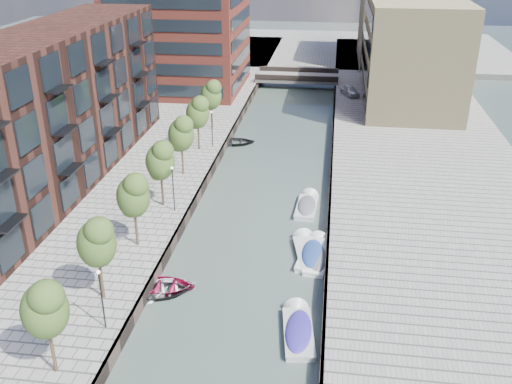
% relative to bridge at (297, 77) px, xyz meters
% --- Properties ---
extents(water, '(300.00, 300.00, 0.00)m').
position_rel_bridge_xyz_m(water, '(0.00, -32.00, -1.39)').
color(water, '#38473F').
rests_on(water, ground).
extents(quay_right, '(20.00, 140.00, 1.00)m').
position_rel_bridge_xyz_m(quay_right, '(16.00, -32.00, -0.89)').
color(quay_right, gray).
rests_on(quay_right, ground).
extents(quay_wall_left, '(0.25, 140.00, 1.00)m').
position_rel_bridge_xyz_m(quay_wall_left, '(-6.10, -32.00, -0.89)').
color(quay_wall_left, '#332823').
rests_on(quay_wall_left, ground).
extents(quay_wall_right, '(0.25, 140.00, 1.00)m').
position_rel_bridge_xyz_m(quay_wall_right, '(6.10, -32.00, -0.89)').
color(quay_wall_right, '#332823').
rests_on(quay_wall_right, ground).
extents(far_closure, '(80.00, 40.00, 1.00)m').
position_rel_bridge_xyz_m(far_closure, '(0.00, 28.00, -0.89)').
color(far_closure, gray).
rests_on(far_closure, ground).
extents(apartment_block, '(8.00, 38.00, 14.00)m').
position_rel_bridge_xyz_m(apartment_block, '(-20.00, -42.00, 6.61)').
color(apartment_block, black).
rests_on(apartment_block, quay_left).
extents(tan_block_near, '(12.00, 25.00, 14.00)m').
position_rel_bridge_xyz_m(tan_block_near, '(16.00, -10.00, 6.61)').
color(tan_block_near, tan).
rests_on(tan_block_near, quay_right).
extents(tan_block_far, '(12.00, 20.00, 16.00)m').
position_rel_bridge_xyz_m(tan_block_far, '(16.00, 16.00, 7.61)').
color(tan_block_far, tan).
rests_on(tan_block_far, quay_right).
extents(bridge, '(13.00, 6.00, 1.30)m').
position_rel_bridge_xyz_m(bridge, '(0.00, 0.00, 0.00)').
color(bridge, gray).
rests_on(bridge, ground).
extents(tree_0, '(2.50, 2.50, 5.95)m').
position_rel_bridge_xyz_m(tree_0, '(-8.50, -68.00, 3.92)').
color(tree_0, '#382619').
rests_on(tree_0, quay_left).
extents(tree_1, '(2.50, 2.50, 5.95)m').
position_rel_bridge_xyz_m(tree_1, '(-8.50, -61.00, 3.92)').
color(tree_1, '#382619').
rests_on(tree_1, quay_left).
extents(tree_2, '(2.50, 2.50, 5.95)m').
position_rel_bridge_xyz_m(tree_2, '(-8.50, -54.00, 3.92)').
color(tree_2, '#382619').
rests_on(tree_2, quay_left).
extents(tree_3, '(2.50, 2.50, 5.95)m').
position_rel_bridge_xyz_m(tree_3, '(-8.50, -47.00, 3.92)').
color(tree_3, '#382619').
rests_on(tree_3, quay_left).
extents(tree_4, '(2.50, 2.50, 5.95)m').
position_rel_bridge_xyz_m(tree_4, '(-8.50, -40.00, 3.92)').
color(tree_4, '#382619').
rests_on(tree_4, quay_left).
extents(tree_5, '(2.50, 2.50, 5.95)m').
position_rel_bridge_xyz_m(tree_5, '(-8.50, -33.00, 3.92)').
color(tree_5, '#382619').
rests_on(tree_5, quay_left).
extents(tree_6, '(2.50, 2.50, 5.95)m').
position_rel_bridge_xyz_m(tree_6, '(-8.50, -26.00, 3.92)').
color(tree_6, '#382619').
rests_on(tree_6, quay_left).
extents(lamp_0, '(0.24, 0.24, 4.12)m').
position_rel_bridge_xyz_m(lamp_0, '(-7.20, -64.00, 2.12)').
color(lamp_0, black).
rests_on(lamp_0, quay_left).
extents(lamp_1, '(0.24, 0.24, 4.12)m').
position_rel_bridge_xyz_m(lamp_1, '(-7.20, -48.00, 2.12)').
color(lamp_1, black).
rests_on(lamp_1, quay_left).
extents(lamp_2, '(0.24, 0.24, 4.12)m').
position_rel_bridge_xyz_m(lamp_2, '(-7.20, -32.00, 2.12)').
color(lamp_2, black).
rests_on(lamp_2, quay_left).
extents(sloop_0, '(5.12, 4.24, 0.92)m').
position_rel_bridge_xyz_m(sloop_0, '(-5.40, -58.85, -1.39)').
color(sloop_0, black).
rests_on(sloop_0, ground).
extents(sloop_2, '(5.06, 3.77, 1.00)m').
position_rel_bridge_xyz_m(sloop_2, '(-5.40, -58.24, -1.39)').
color(sloop_2, maroon).
rests_on(sloop_2, ground).
extents(sloop_3, '(5.09, 4.39, 0.88)m').
position_rel_bridge_xyz_m(sloop_3, '(-5.07, -58.25, -1.39)').
color(sloop_3, white).
rests_on(sloop_3, ground).
extents(sloop_4, '(5.34, 4.16, 1.01)m').
position_rel_bridge_xyz_m(sloop_4, '(-5.40, -28.20, -1.39)').
color(sloop_4, black).
rests_on(sloop_4, ground).
extents(motorboat_0, '(2.45, 5.40, 1.74)m').
position_rel_bridge_xyz_m(motorboat_0, '(4.48, -61.57, -1.18)').
color(motorboat_0, '#B5B5B3').
rests_on(motorboat_0, ground).
extents(motorboat_1, '(2.19, 4.75, 1.52)m').
position_rel_bridge_xyz_m(motorboat_1, '(5.46, -52.82, -1.20)').
color(motorboat_1, white).
rests_on(motorboat_1, ground).
extents(motorboat_2, '(2.81, 5.51, 1.75)m').
position_rel_bridge_xyz_m(motorboat_2, '(4.47, -51.65, -1.29)').
color(motorboat_2, beige).
rests_on(motorboat_2, ground).
extents(motorboat_3, '(2.52, 5.42, 1.74)m').
position_rel_bridge_xyz_m(motorboat_3, '(5.03, -52.16, -1.18)').
color(motorboat_3, white).
rests_on(motorboat_3, ground).
extents(motorboat_4, '(2.04, 5.19, 1.70)m').
position_rel_bridge_xyz_m(motorboat_4, '(4.07, -43.83, -1.18)').
color(motorboat_4, silver).
rests_on(motorboat_4, ground).
extents(car, '(3.22, 4.46, 1.41)m').
position_rel_bridge_xyz_m(car, '(8.22, -8.34, 0.32)').
color(car, silver).
rests_on(car, quay_right).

